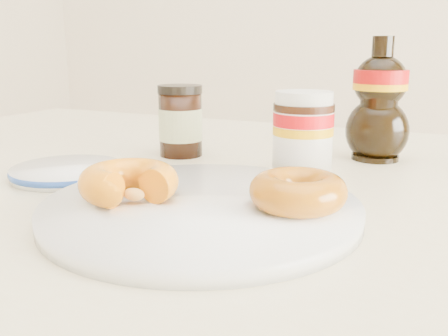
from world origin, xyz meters
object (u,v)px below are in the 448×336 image
at_px(syrup_bottle, 379,99).
at_px(dark_jar, 181,121).
at_px(dining_table, 238,248).
at_px(donut_whole, 298,191).
at_px(plate, 201,208).
at_px(nutella_jar, 303,131).
at_px(donut_bitten, 129,182).
at_px(blue_rim_saucer, 68,171).

relative_size(syrup_bottle, dark_jar, 1.66).
height_order(dining_table, donut_whole, donut_whole).
xyz_separation_m(plate, nutella_jar, (0.04, 0.18, 0.05)).
xyz_separation_m(dining_table, dark_jar, (-0.13, 0.10, 0.13)).
bearing_deg(nutella_jar, donut_bitten, -117.14).
height_order(plate, donut_bitten, donut_bitten).
distance_m(dining_table, plate, 0.15).
bearing_deg(blue_rim_saucer, syrup_bottle, 38.83).
height_order(plate, donut_whole, donut_whole).
relative_size(donut_whole, nutella_jar, 0.85).
height_order(donut_bitten, nutella_jar, nutella_jar).
bearing_deg(dining_table, plate, -82.93).
xyz_separation_m(dining_table, donut_bitten, (-0.05, -0.15, 0.11)).
height_order(donut_whole, syrup_bottle, syrup_bottle).
height_order(donut_whole, blue_rim_saucer, donut_whole).
relative_size(dining_table, donut_bitten, 15.00).
bearing_deg(dark_jar, dining_table, -36.34).
bearing_deg(nutella_jar, blue_rim_saucer, -153.31).
distance_m(dining_table, nutella_jar, 0.16).
relative_size(donut_whole, syrup_bottle, 0.52).
bearing_deg(donut_whole, syrup_bottle, 85.75).
bearing_deg(syrup_bottle, nutella_jar, -117.24).
xyz_separation_m(donut_bitten, syrup_bottle, (0.17, 0.34, 0.05)).
xyz_separation_m(donut_whole, dark_jar, (-0.24, 0.20, 0.02)).
bearing_deg(dark_jar, syrup_bottle, 19.49).
bearing_deg(syrup_bottle, plate, -109.11).
bearing_deg(syrup_bottle, dining_table, -123.07).
height_order(dining_table, plate, plate).
xyz_separation_m(donut_whole, nutella_jar, (-0.05, 0.17, 0.03)).
distance_m(dining_table, syrup_bottle, 0.28).
bearing_deg(dining_table, dark_jar, 143.66).
bearing_deg(plate, dining_table, 97.07).
height_order(donut_bitten, donut_whole, donut_bitten).
distance_m(donut_bitten, dark_jar, 0.26).
bearing_deg(blue_rim_saucer, nutella_jar, 26.69).
height_order(dining_table, dark_jar, dark_jar).
height_order(plate, blue_rim_saucer, plate).
xyz_separation_m(dining_table, donut_whole, (0.10, -0.11, 0.11)).
xyz_separation_m(dining_table, blue_rim_saucer, (-0.20, -0.07, 0.09)).
xyz_separation_m(dark_jar, blue_rim_saucer, (-0.06, -0.17, -0.04)).
bearing_deg(syrup_bottle, blue_rim_saucer, -141.17).
xyz_separation_m(syrup_bottle, blue_rim_saucer, (-0.32, -0.26, -0.08)).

